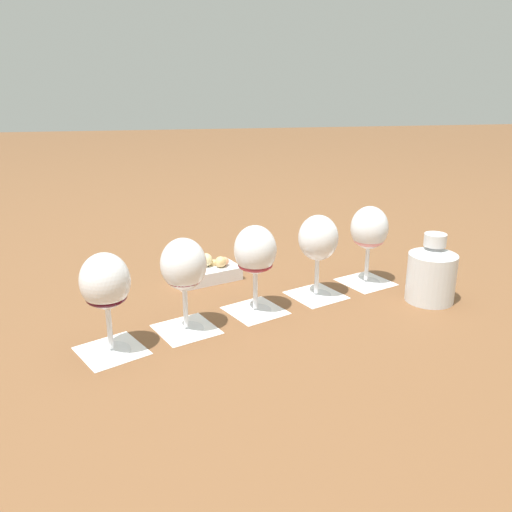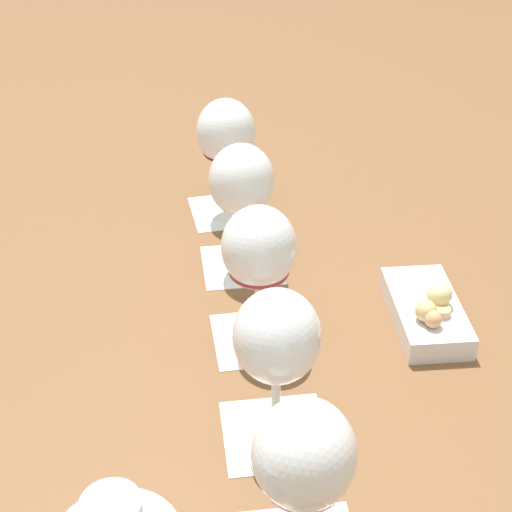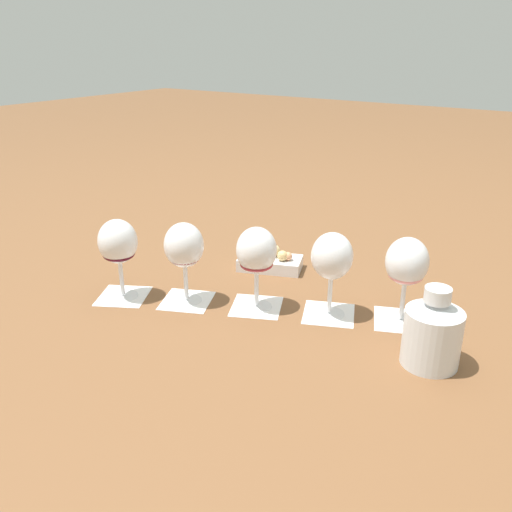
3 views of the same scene
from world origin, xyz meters
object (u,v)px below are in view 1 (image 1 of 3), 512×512
Objects in this scene: wine_glass_0 at (369,231)px; wine_glass_4 at (105,286)px; wine_glass_2 at (255,253)px; wine_glass_3 at (184,269)px; snack_dish at (207,272)px; ceramic_vase at (432,272)px; wine_glass_1 at (318,242)px.

wine_glass_0 is 0.64m from wine_glass_4.
wine_glass_3 is at bearing 23.81° from wine_glass_2.
snack_dish is (-0.20, -0.33, -0.11)m from wine_glass_4.
wine_glass_4 reaches higher than ceramic_vase.
wine_glass_4 is at bearing 10.23° from ceramic_vase.
snack_dish is (0.49, -0.21, -0.05)m from ceramic_vase.
snack_dish is (0.09, -0.20, -0.11)m from wine_glass_2.
wine_glass_1 is at bearing -16.06° from ceramic_vase.
wine_glass_4 is 1.03× the size of snack_dish.
wine_glass_4 is 0.41m from snack_dish.
wine_glass_2 is 0.40m from ceramic_vase.
wine_glass_2 is 0.32m from wine_glass_4.
wine_glass_0 is at bearing -157.57° from wine_glass_2.
wine_glass_0 is 1.00× the size of wine_glass_2.
snack_dish is (-0.06, -0.27, -0.11)m from wine_glass_3.
ceramic_vase is at bearing 178.70° from wine_glass_2.
wine_glass_2 is 1.03× the size of snack_dish.
snack_dish is at bearing -11.64° from wine_glass_0.
wine_glass_1 is 1.00× the size of wine_glass_2.
snack_dish is at bearing -23.37° from ceramic_vase.
wine_glass_1 is 1.20× the size of ceramic_vase.
wine_glass_0 is at bearing -157.10° from wine_glass_3.
snack_dish is at bearing -30.04° from wine_glass_1.
wine_glass_3 is at bearing -154.60° from wine_glass_4.
wine_glass_1 reaches higher than ceramic_vase.
wine_glass_3 is at bearing 76.89° from snack_dish.
wine_glass_4 is (0.44, 0.19, 0.00)m from wine_glass_1.
wine_glass_1 is (0.14, 0.06, -0.00)m from wine_glass_0.
wine_glass_4 is 1.20× the size of ceramic_vase.
wine_glass_2 is at bearing -155.42° from wine_glass_4.
wine_glass_3 is at bearing 22.84° from wine_glass_1.
ceramic_vase reaches higher than snack_dish.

